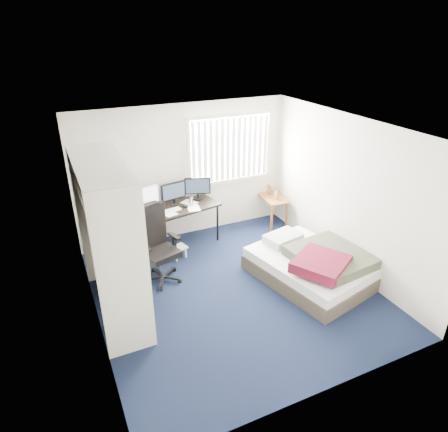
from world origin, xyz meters
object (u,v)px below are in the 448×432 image
(desk, at_px, (174,205))
(office_chair, at_px, (158,252))
(nightstand, at_px, (272,199))
(bed, at_px, (313,265))

(desk, bearing_deg, office_chair, -122.80)
(nightstand, relative_size, bed, 0.42)
(desk, height_order, nightstand, desk)
(office_chair, distance_m, nightstand, 2.87)
(desk, bearing_deg, nightstand, 2.56)
(desk, relative_size, bed, 0.80)
(desk, relative_size, nightstand, 1.93)
(office_chair, height_order, bed, office_chair)
(desk, xyz_separation_m, nightstand, (2.09, 0.09, -0.29))
(nightstand, bearing_deg, office_chair, -159.18)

